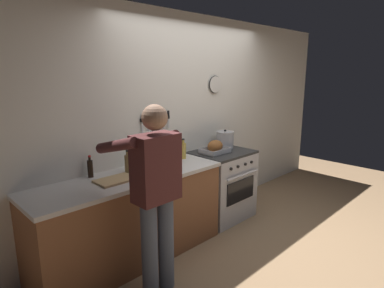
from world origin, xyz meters
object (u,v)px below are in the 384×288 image
(stove, at_px, (221,184))
(bottle_olive_oil, at_px, (136,161))
(stock_pot, at_px, (225,140))
(bottle_hot_sauce, at_px, (175,156))
(bottle_cooking_oil, at_px, (183,150))
(bottle_wine_red, at_px, (163,148))
(person_cook, at_px, (155,189))
(bottle_soy_sauce, at_px, (90,168))
(roasting_pan, at_px, (215,147))
(bottle_vinegar, at_px, (128,163))
(cutting_board, at_px, (115,180))

(stove, distance_m, bottle_olive_oil, 1.41)
(stock_pot, height_order, bottle_hot_sauce, stock_pot)
(bottle_cooking_oil, height_order, bottle_wine_red, bottle_wine_red)
(person_cook, relative_size, stock_pot, 6.61)
(stove, bearing_deg, bottle_soy_sauce, 172.14)
(bottle_cooking_oil, height_order, bottle_soy_sauce, bottle_cooking_oil)
(person_cook, distance_m, roasting_pan, 1.54)
(bottle_wine_red, bearing_deg, bottle_vinegar, -167.33)
(bottle_hot_sauce, bearing_deg, stock_pot, 3.12)
(cutting_board, bearing_deg, bottle_cooking_oil, 7.84)
(bottle_hot_sauce, bearing_deg, bottle_olive_oil, -179.52)
(stock_pot, height_order, cutting_board, stock_pot)
(bottle_vinegar, bearing_deg, bottle_hot_sauce, -5.38)
(roasting_pan, bearing_deg, bottle_wine_red, 160.42)
(person_cook, bearing_deg, bottle_soy_sauce, 7.40)
(person_cook, relative_size, bottle_wine_red, 5.03)
(stock_pot, relative_size, bottle_vinegar, 1.08)
(roasting_pan, height_order, stock_pot, stock_pot)
(stock_pot, xyz_separation_m, bottle_soy_sauce, (-1.90, 0.12, -0.02))
(roasting_pan, xyz_separation_m, bottle_hot_sauce, (-0.64, 0.05, -0.00))
(bottle_cooking_oil, bearing_deg, stock_pot, 0.47)
(cutting_board, bearing_deg, person_cook, -84.73)
(bottle_cooking_oil, bearing_deg, roasting_pan, -11.20)
(bottle_wine_red, relative_size, bottle_vinegar, 1.42)
(roasting_pan, xyz_separation_m, bottle_soy_sauce, (-1.58, 0.22, 0.02))
(stock_pot, distance_m, bottle_soy_sauce, 1.90)
(stove, bearing_deg, bottle_vinegar, 175.17)
(person_cook, relative_size, bottle_soy_sauce, 7.57)
(stove, distance_m, bottle_soy_sauce, 1.81)
(stove, relative_size, person_cook, 0.54)
(bottle_hot_sauce, relative_size, bottle_vinegar, 0.76)
(bottle_hot_sauce, bearing_deg, roasting_pan, -4.13)
(bottle_cooking_oil, relative_size, bottle_soy_sauce, 1.09)
(cutting_board, relative_size, bottle_cooking_oil, 1.50)
(stock_pot, relative_size, cutting_board, 0.70)
(roasting_pan, relative_size, bottle_soy_sauce, 1.61)
(stove, xyz_separation_m, bottle_wine_red, (-0.78, 0.24, 0.59))
(stove, height_order, bottle_olive_oil, bottle_olive_oil)
(stove, relative_size, bottle_cooking_oil, 3.76)
(bottle_olive_oil, bearing_deg, person_cook, -112.06)
(stove, relative_size, bottle_hot_sauce, 5.08)
(bottle_hot_sauce, height_order, bottle_wine_red, bottle_wine_red)
(cutting_board, distance_m, bottle_vinegar, 0.30)
(person_cook, height_order, bottle_wine_red, person_cook)
(stove, bearing_deg, bottle_olive_oil, 177.57)
(bottle_wine_red, bearing_deg, stove, -17.48)
(bottle_soy_sauce, bearing_deg, cutting_board, -67.76)
(bottle_vinegar, bearing_deg, bottle_olive_oil, -44.01)
(person_cook, bearing_deg, roasting_pan, -71.50)
(bottle_vinegar, bearing_deg, cutting_board, -148.47)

